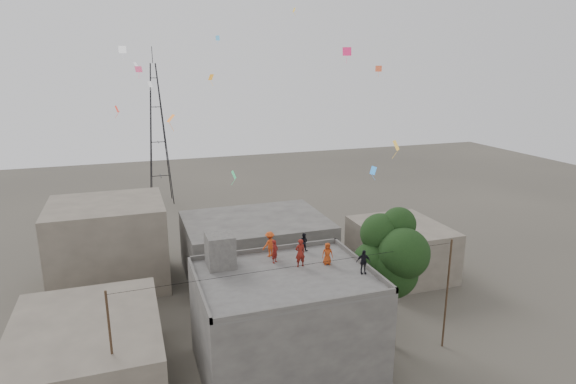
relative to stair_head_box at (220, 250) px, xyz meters
name	(u,v)px	position (x,y,z in m)	size (l,w,h in m)	color
ground	(285,369)	(3.20, -2.60, -7.10)	(140.00, 140.00, 0.00)	#423E36
main_building	(285,324)	(3.20, -2.60, -4.05)	(10.00, 8.00, 6.10)	#474543
parapet	(285,274)	(3.20, -2.60, -0.85)	(10.00, 8.00, 0.30)	#474543
stair_head_box	(220,250)	(0.00, 0.00, 0.00)	(1.60, 1.80, 2.00)	#474543
neighbor_west	(88,356)	(-7.80, -0.60, -5.10)	(8.00, 10.00, 4.00)	#62584D
neighbor_north	(256,246)	(5.20, 11.40, -4.60)	(12.00, 9.00, 5.00)	#474543
neighbor_northwest	(109,244)	(-6.80, 13.40, -3.60)	(9.00, 8.00, 7.00)	#62584D
neighbor_east	(401,249)	(17.20, 7.40, -4.90)	(7.00, 8.00, 4.40)	#62584D
tree	(392,256)	(10.57, -2.00, -1.00)	(4.90, 4.60, 9.10)	black
utility_line	(300,321)	(3.70, -3.85, -3.27)	(20.12, 0.62, 7.40)	black
transmission_tower	(158,135)	(-0.80, 37.40, 1.97)	(2.97, 2.97, 20.01)	black
person_red_adult	(300,253)	(4.49, -1.61, -0.13)	(0.64, 0.42, 1.74)	maroon
person_orange_child	(327,254)	(6.16, -1.83, -0.32)	(0.67, 0.43, 1.37)	#A93B13
person_dark_child	(304,242)	(5.60, 0.73, -0.41)	(0.58, 0.45, 1.19)	black
person_dark_adult	(363,262)	(7.60, -3.71, -0.28)	(0.84, 0.35, 1.43)	black
person_orange_adult	(270,244)	(3.24, 0.50, -0.18)	(1.05, 0.61, 1.63)	#CB4617
person_red_child	(275,251)	(3.24, -0.55, -0.28)	(0.53, 0.35, 1.45)	maroon
kites	(251,90)	(2.90, 3.25, 9.17)	(17.97, 18.23, 10.97)	#FD2C1A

